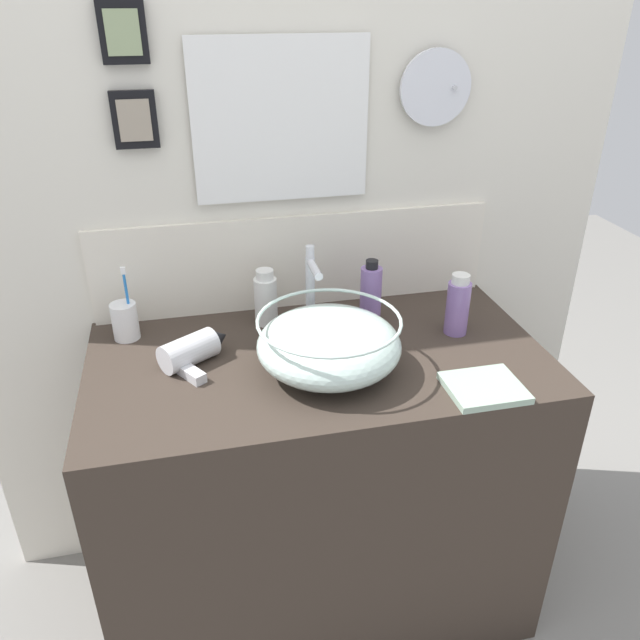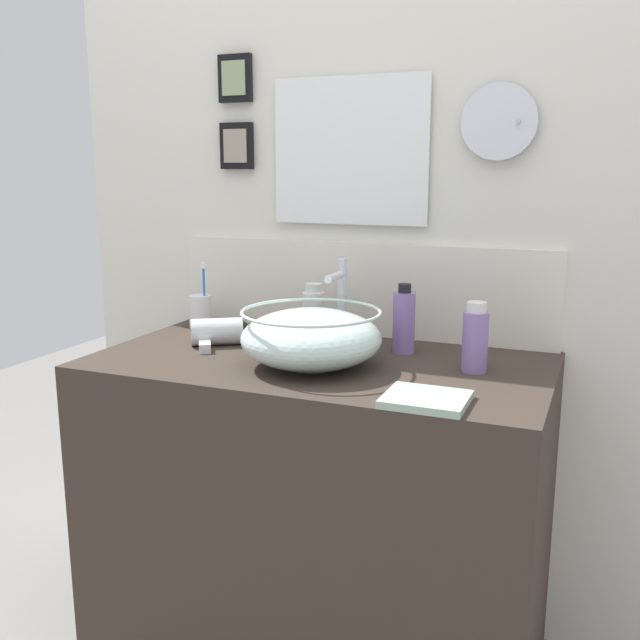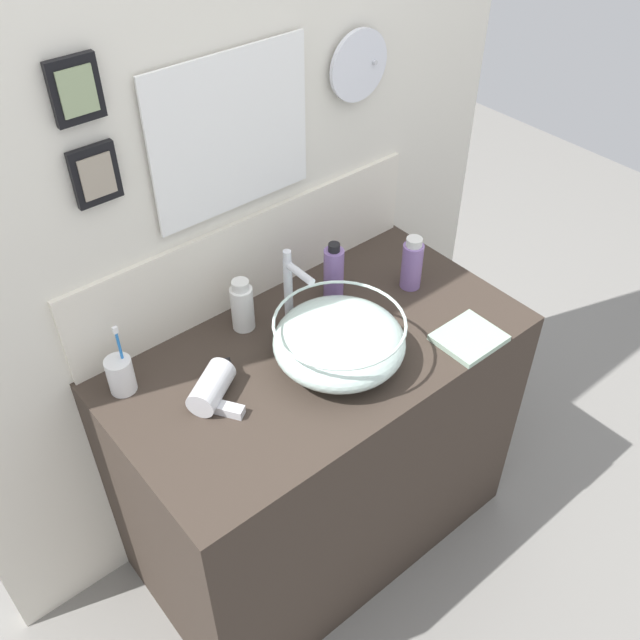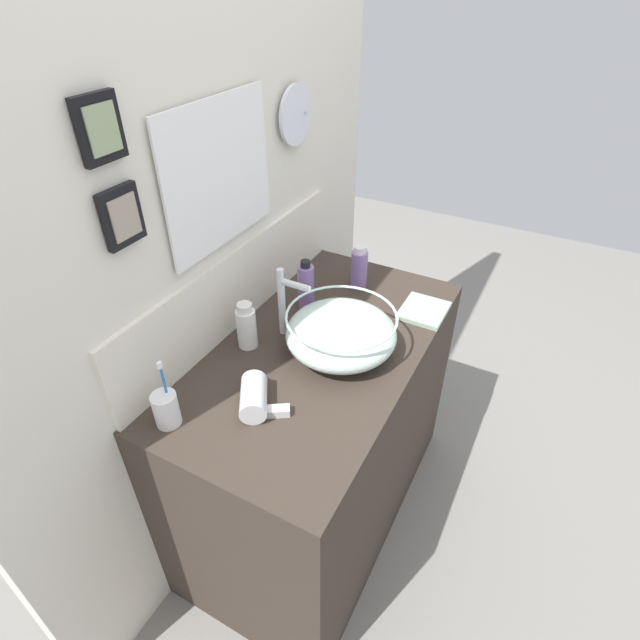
{
  "view_description": "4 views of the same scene",
  "coord_description": "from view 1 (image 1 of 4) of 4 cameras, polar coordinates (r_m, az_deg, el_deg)",
  "views": [
    {
      "loc": [
        -0.29,
        -1.28,
        1.63
      ],
      "look_at": [
        0.0,
        0.0,
        0.93
      ],
      "focal_mm": 35.0,
      "sensor_mm": 36.0,
      "label": 1
    },
    {
      "loc": [
        0.65,
        -1.58,
        1.3
      ],
      "look_at": [
        0.0,
        0.0,
        0.93
      ],
      "focal_mm": 40.0,
      "sensor_mm": 36.0,
      "label": 2
    },
    {
      "loc": [
        -0.87,
        -1.04,
        2.12
      ],
      "look_at": [
        0.0,
        0.0,
        0.93
      ],
      "focal_mm": 40.0,
      "sensor_mm": 36.0,
      "label": 3
    },
    {
      "loc": [
        -1.06,
        -0.57,
        1.82
      ],
      "look_at": [
        0.0,
        0.0,
        0.93
      ],
      "focal_mm": 28.0,
      "sensor_mm": 36.0,
      "label": 4
    }
  ],
  "objects": [
    {
      "name": "hair_drier",
      "position": [
        1.52,
        -11.4,
        -2.69
      ],
      "size": [
        0.19,
        0.19,
        0.07
      ],
      "color": "silver",
      "rests_on": "vanity_counter"
    },
    {
      "name": "ground_plane",
      "position": [
        2.09,
        -0.07,
        -23.2
      ],
      "size": [
        6.0,
        6.0,
        0.0
      ],
      "primitive_type": "plane",
      "color": "gray"
    },
    {
      "name": "glass_bowl_sink",
      "position": [
        1.44,
        0.83,
        -2.21
      ],
      "size": [
        0.34,
        0.34,
        0.14
      ],
      "color": "silver",
      "rests_on": "vanity_counter"
    },
    {
      "name": "lotion_bottle",
      "position": [
        1.64,
        12.48,
        1.29
      ],
      "size": [
        0.06,
        0.06,
        0.16
      ],
      "color": "#8C6BB2",
      "rests_on": "vanity_counter"
    },
    {
      "name": "vanity_counter",
      "position": [
        1.78,
        -0.08,
        -14.8
      ],
      "size": [
        1.12,
        0.6,
        0.83
      ],
      "primitive_type": "cube",
      "color": "#382D26",
      "rests_on": "ground"
    },
    {
      "name": "hand_towel",
      "position": [
        1.45,
        14.78,
        -6.0
      ],
      "size": [
        0.17,
        0.15,
        0.02
      ],
      "primitive_type": "cube",
      "color": "#99B29E",
      "rests_on": "vanity_counter"
    },
    {
      "name": "back_panel",
      "position": [
        1.7,
        -2.62,
        12.0
      ],
      "size": [
        1.8,
        0.09,
        2.32
      ],
      "color": "silver",
      "rests_on": "ground"
    },
    {
      "name": "shampoo_bottle",
      "position": [
        1.66,
        -4.98,
        1.96
      ],
      "size": [
        0.06,
        0.06,
        0.15
      ],
      "color": "white",
      "rests_on": "vanity_counter"
    },
    {
      "name": "spray_bottle",
      "position": [
        1.66,
        4.66,
        2.38
      ],
      "size": [
        0.06,
        0.06,
        0.18
      ],
      "color": "#8C6BB2",
      "rests_on": "vanity_counter"
    },
    {
      "name": "faucet",
      "position": [
        1.58,
        -0.81,
        3.21
      ],
      "size": [
        0.02,
        0.11,
        0.24
      ],
      "color": "silver",
      "rests_on": "vanity_counter"
    },
    {
      "name": "toothbrush_cup",
      "position": [
        1.66,
        -17.39,
        -0.06
      ],
      "size": [
        0.07,
        0.07,
        0.2
      ],
      "color": "white",
      "rests_on": "vanity_counter"
    }
  ]
}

